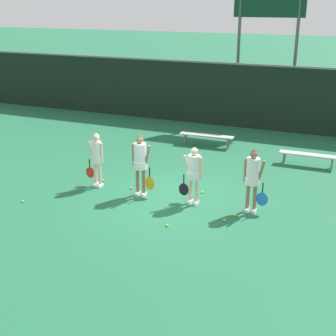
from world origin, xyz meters
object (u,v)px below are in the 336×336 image
object	(u,v)px
bench_courtside	(308,156)
tennis_ball_6	(224,220)
tennis_ball_1	(202,192)
tennis_ball_3	(229,215)
tennis_ball_4	(167,225)
tennis_ball_9	(131,188)
player_2	(194,171)
player_0	(97,155)
tennis_ball_2	(23,201)
player_1	(140,160)
tennis_ball_5	(103,180)
tennis_ball_7	(147,180)
bench_far	(207,136)
tennis_ball_0	(147,198)
tennis_ball_8	(236,215)
player_3	(253,176)
scoreboard	(269,19)

from	to	relation	value
bench_courtside	tennis_ball_6	bearing A→B (deg)	-105.67
tennis_ball_1	tennis_ball_3	distance (m)	1.68
tennis_ball_4	tennis_ball_9	size ratio (longest dim) A/B	1.00
tennis_ball_9	player_2	bearing A→B (deg)	-6.78
bench_courtside	player_0	size ratio (longest dim) A/B	1.17
bench_courtside	tennis_ball_2	bearing A→B (deg)	-138.61
tennis_ball_1	tennis_ball_4	xyz separation A→B (m)	(-0.12, -2.41, 0.00)
player_1	tennis_ball_4	xyz separation A→B (m)	(1.51, -1.58, -1.05)
tennis_ball_5	tennis_ball_1	bearing A→B (deg)	5.13
tennis_ball_3	tennis_ball_7	size ratio (longest dim) A/B	1.06
tennis_ball_9	player_1	bearing A→B (deg)	-31.54
bench_far	player_1	xyz separation A→B (m)	(-0.21, -5.43, 0.69)
player_0	tennis_ball_9	bearing A→B (deg)	11.31
tennis_ball_0	tennis_ball_6	size ratio (longest dim) A/B	0.98
player_1	tennis_ball_1	xyz separation A→B (m)	(1.63, 0.83, -1.05)
tennis_ball_3	tennis_ball_6	world-z (taller)	tennis_ball_3
tennis_ball_0	tennis_ball_8	size ratio (longest dim) A/B	1.01
tennis_ball_3	tennis_ball_5	world-z (taller)	same
player_3	tennis_ball_9	world-z (taller)	player_3
tennis_ball_2	player_3	bearing A→B (deg)	17.52
player_3	bench_courtside	bearing A→B (deg)	76.82
player_2	tennis_ball_9	distance (m)	2.30
player_3	tennis_ball_8	world-z (taller)	player_3
bench_courtside	tennis_ball_0	xyz separation A→B (m)	(-3.89, -4.79, -0.34)
player_3	tennis_ball_5	world-z (taller)	player_3
player_2	tennis_ball_3	world-z (taller)	player_2
bench_far	player_1	size ratio (longest dim) A/B	1.19
tennis_ball_6	scoreboard	bearing A→B (deg)	97.16
tennis_ball_1	bench_far	bearing A→B (deg)	107.14
player_2	tennis_ball_8	world-z (taller)	player_2
player_0	tennis_ball_2	world-z (taller)	player_0
tennis_ball_2	tennis_ball_5	distance (m)	2.65
scoreboard	bench_courtside	distance (m)	7.27
tennis_ball_0	player_1	bearing A→B (deg)	143.67
player_0	tennis_ball_5	bearing A→B (deg)	101.21
player_2	tennis_ball_0	world-z (taller)	player_2
bench_courtside	tennis_ball_5	distance (m)	7.06
scoreboard	bench_far	bearing A→B (deg)	-105.86
player_2	tennis_ball_0	size ratio (longest dim) A/B	25.35
tennis_ball_3	tennis_ball_4	bearing A→B (deg)	-136.86
player_0	tennis_ball_7	world-z (taller)	player_0
player_2	tennis_ball_6	bearing A→B (deg)	-30.61
tennis_ball_3	tennis_ball_8	world-z (taller)	tennis_ball_3
tennis_ball_1	tennis_ball_2	xyz separation A→B (m)	(-4.49, -2.62, 0.00)
scoreboard	bench_far	distance (m)	6.21
bench_courtside	tennis_ball_0	size ratio (longest dim) A/B	30.22
player_3	tennis_ball_2	xyz separation A→B (m)	(-6.12, -1.93, -1.01)
bench_courtside	tennis_ball_7	xyz separation A→B (m)	(-4.53, -3.47, -0.34)
bench_far	tennis_ball_2	distance (m)	7.86
tennis_ball_4	tennis_ball_8	bearing A→B (deg)	41.28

